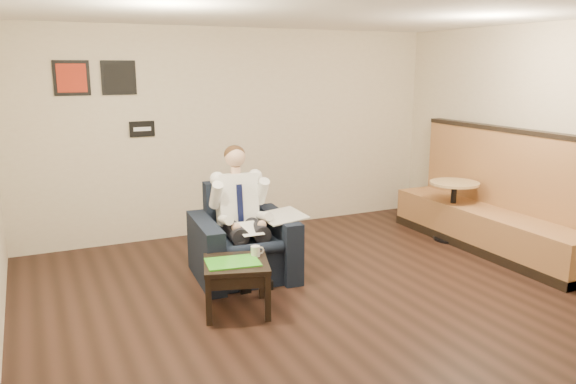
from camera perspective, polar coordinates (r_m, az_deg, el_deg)
name	(u,v)px	position (r m, az deg, el deg)	size (l,w,h in m)	color
ground	(346,308)	(5.59, 5.93, -11.60)	(6.00, 6.00, 0.00)	black
wall_back	(237,132)	(7.86, -5.20, 6.12)	(6.00, 0.02, 2.80)	beige
wall_right	(576,146)	(7.19, 27.23, 4.16)	(0.02, 6.00, 2.80)	beige
ceiling	(354,5)	(5.12, 6.68, 18.31)	(6.00, 6.00, 0.02)	white
seating_sign	(142,129)	(7.50, -14.61, 6.22)	(0.32, 0.02, 0.20)	black
art_print_left	(72,78)	(7.35, -21.13, 10.75)	(0.42, 0.03, 0.42)	#B02915
art_print_right	(119,78)	(7.41, -16.82, 11.06)	(0.42, 0.03, 0.42)	black
armchair	(243,233)	(6.19, -4.61, -4.16)	(1.04, 1.04, 1.00)	black
seated_man	(246,220)	(6.02, -4.29, -2.81)	(0.65, 0.98, 1.37)	white
lap_papers	(249,229)	(5.94, -3.97, -3.73)	(0.23, 0.33, 0.01)	white
newspaper	(282,216)	(6.17, -0.61, -2.43)	(0.44, 0.55, 0.01)	silver
side_table	(237,286)	(5.42, -5.25, -9.52)	(0.60, 0.60, 0.49)	black
green_folder	(233,262)	(5.31, -5.65, -7.11)	(0.49, 0.35, 0.01)	green
coffee_mug	(255,251)	(5.46, -3.34, -6.02)	(0.09, 0.09, 0.10)	white
smartphone	(240,255)	(5.50, -4.85, -6.40)	(0.15, 0.08, 0.01)	black
banquette	(491,191)	(7.52, 19.95, 0.11)	(0.70, 2.95, 1.51)	#98663B
cafe_table	(453,211)	(7.81, 16.39, -1.87)	(0.64, 0.64, 0.80)	tan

